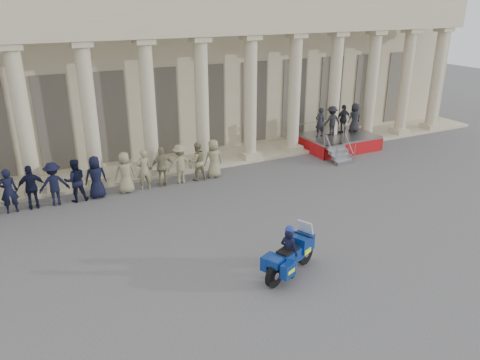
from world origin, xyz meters
name	(u,v)px	position (x,y,z in m)	size (l,w,h in m)	color
ground	(259,243)	(0.00, 0.00, 0.00)	(90.00, 90.00, 0.00)	#4A4A4D
building	(135,61)	(0.00, 14.74, 4.52)	(40.00, 12.50, 9.00)	tan
officer_rank	(33,187)	(-6.61, 6.59, 0.91)	(16.38, 0.69, 1.82)	black
reviewing_stand	(339,127)	(9.24, 7.53, 1.23)	(3.93, 3.85, 2.41)	gray
motorcycle	(291,255)	(-0.09, -2.13, 0.66)	(2.24, 1.42, 1.53)	black
rider	(289,251)	(-0.21, -2.18, 0.85)	(0.59, 0.69, 1.69)	black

